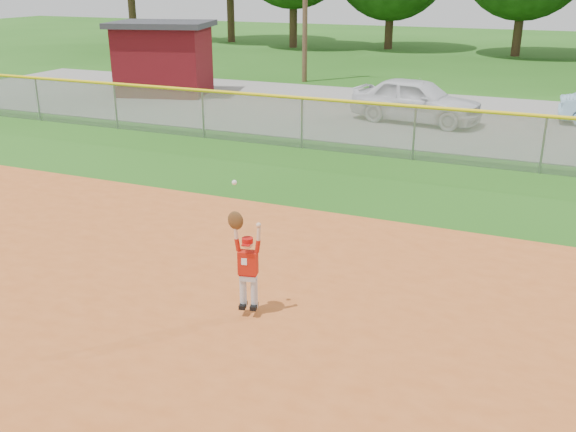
# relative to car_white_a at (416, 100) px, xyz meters

# --- Properties ---
(ground) EXTENTS (120.00, 120.00, 0.00)m
(ground) POSITION_rel_car_white_a_xyz_m (1.00, -14.83, -0.79)
(ground) COLOR #205613
(ground) RESTS_ON ground
(parking_strip) EXTENTS (44.00, 10.00, 0.03)m
(parking_strip) POSITION_rel_car_white_a_xyz_m (1.00, 1.17, -0.78)
(parking_strip) COLOR slate
(parking_strip) RESTS_ON ground
(car_white_a) EXTENTS (4.71, 2.48, 1.53)m
(car_white_a) POSITION_rel_car_white_a_xyz_m (0.00, 0.00, 0.00)
(car_white_a) COLOR silver
(car_white_a) RESTS_ON parking_strip
(utility_shed) EXTENTS (4.73, 4.09, 3.04)m
(utility_shed) POSITION_rel_car_white_a_xyz_m (-11.23, 1.48, 0.76)
(utility_shed) COLOR #4F0B0F
(utility_shed) RESTS_ON ground
(outfield_fence) EXTENTS (40.06, 0.10, 1.55)m
(outfield_fence) POSITION_rel_car_white_a_xyz_m (1.00, -4.83, 0.09)
(outfield_fence) COLOR gray
(outfield_fence) RESTS_ON ground
(ballplayer) EXTENTS (0.51, 0.25, 1.99)m
(ballplayer) POSITION_rel_car_white_a_xyz_m (0.66, -14.51, 0.12)
(ballplayer) COLOR silver
(ballplayer) RESTS_ON ground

